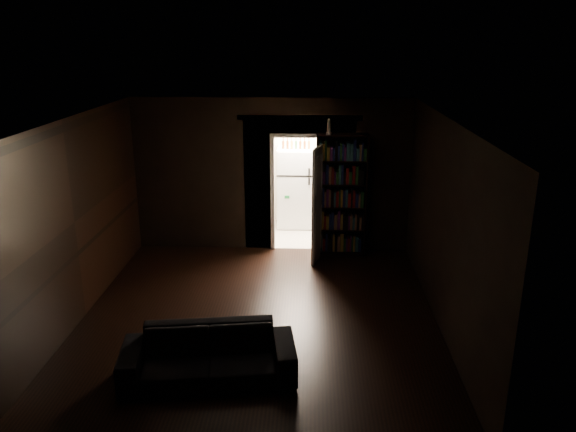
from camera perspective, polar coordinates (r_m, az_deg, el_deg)
name	(u,v)px	position (r m, az deg, el deg)	size (l,w,h in m)	color
ground	(259,318)	(8.11, -2.97, -10.30)	(5.50, 5.50, 0.00)	black
room_walls	(263,184)	(8.49, -2.55, 3.25)	(5.02, 5.61, 2.84)	black
kitchen_alcove	(300,172)	(11.29, 1.26, 4.49)	(2.20, 1.80, 2.60)	beige
sofa	(208,348)	(6.72, -8.08, -13.11)	(2.00, 0.87, 0.77)	black
bookshelf	(341,196)	(10.05, 5.38, 2.08)	(0.90, 0.32, 2.20)	black
refrigerator	(295,187)	(11.62, 0.77, 2.93)	(0.74, 0.68, 1.65)	white
door	(319,203)	(9.84, 3.17, 1.32)	(0.85, 0.05, 2.05)	silver
figurine	(329,127)	(9.74, 4.18, 9.05)	(0.09, 0.09, 0.27)	white
bottles	(296,143)	(11.32, 0.82, 7.40)	(0.56, 0.07, 0.23)	black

